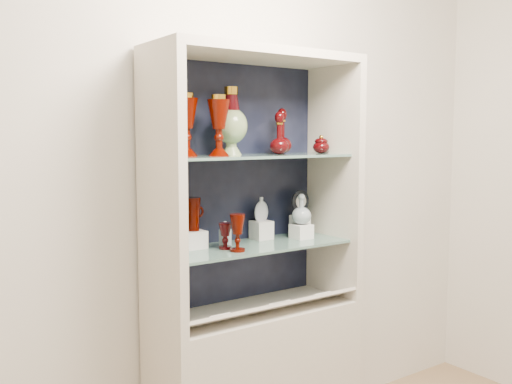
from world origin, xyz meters
TOP-DOWN VIEW (x-y plane):
  - wall_back at (0.00, 1.75)m, footprint 3.50×0.02m
  - cabinet_back_panel at (0.00, 1.72)m, footprint 0.98×0.02m
  - cabinet_side_left at (-0.48, 1.53)m, footprint 0.04×0.40m
  - cabinet_side_right at (0.48, 1.53)m, footprint 0.04×0.40m
  - cabinet_top_cap at (0.00, 1.53)m, footprint 1.00×0.40m
  - shelf_lower at (0.00, 1.55)m, footprint 0.92×0.34m
  - shelf_upper at (0.00, 1.55)m, footprint 0.92×0.34m
  - label_ledge at (0.00, 1.42)m, footprint 0.92×0.17m
  - label_card_0 at (0.29, 1.42)m, footprint 0.10×0.06m
  - label_card_1 at (0.02, 1.42)m, footprint 0.10×0.06m
  - label_card_2 at (-0.28, 1.42)m, footprint 0.10×0.06m
  - label_card_3 at (0.04, 1.42)m, footprint 0.10×0.06m
  - pedestal_lamp_left at (-0.32, 1.59)m, footprint 0.11×0.11m
  - pedestal_lamp_right at (-0.19, 1.54)m, footprint 0.13×0.13m
  - enamel_urn at (-0.08, 1.61)m, footprint 0.18×0.18m
  - ruby_decanter_a at (0.21, 1.61)m, footprint 0.11×0.11m
  - ruby_decanter_b at (0.14, 1.54)m, footprint 0.11×0.11m
  - lidded_bowl at (0.41, 1.55)m, footprint 0.10×0.10m
  - cobalt_goblet at (-0.40, 1.57)m, footprint 0.10×0.10m
  - ruby_goblet_tall at (-0.14, 1.47)m, footprint 0.09×0.09m
  - ruby_goblet_small at (-0.16, 1.54)m, footprint 0.08×0.08m
  - riser_ruby_pitcher at (-0.27, 1.64)m, footprint 0.10×0.10m
  - ruby_pitcher at (-0.27, 1.64)m, footprint 0.12×0.09m
  - clear_square_bottle at (-0.13, 1.59)m, footprint 0.05×0.05m
  - riser_flat_flask at (0.12, 1.65)m, footprint 0.09×0.09m
  - flat_flask at (0.12, 1.65)m, footprint 0.09×0.05m
  - riser_clear_round_decanter at (0.29, 1.55)m, footprint 0.09×0.09m
  - clear_round_decanter at (0.29, 1.55)m, footprint 0.10×0.10m
  - riser_cameo_medallion at (0.35, 1.64)m, footprint 0.08×0.08m
  - cameo_medallion at (0.35, 1.64)m, footprint 0.12×0.05m

SIDE VIEW (x-z plane):
  - label_ledge at x=0.00m, z-range 0.74..0.82m
  - label_card_0 at x=0.29m, z-range 0.78..0.81m
  - label_card_1 at x=0.02m, z-range 0.78..0.81m
  - label_card_2 at x=-0.28m, z-range 0.78..0.81m
  - label_card_3 at x=0.04m, z-range 0.78..0.81m
  - shelf_lower at x=0.00m, z-range 1.04..1.05m
  - riser_clear_round_decanter at x=0.29m, z-range 1.05..1.12m
  - riser_ruby_pitcher at x=-0.27m, z-range 1.05..1.13m
  - riser_flat_flask at x=0.12m, z-range 1.05..1.14m
  - riser_cameo_medallion at x=0.35m, z-range 1.05..1.15m
  - ruby_goblet_small at x=-0.16m, z-range 1.05..1.17m
  - clear_square_bottle at x=-0.13m, z-range 1.05..1.17m
  - ruby_goblet_tall at x=-0.14m, z-range 1.05..1.21m
  - cobalt_goblet at x=-0.40m, z-range 1.05..1.24m
  - clear_round_decanter at x=0.29m, z-range 1.12..1.27m
  - flat_flask at x=0.12m, z-range 1.14..1.26m
  - ruby_pitcher at x=-0.27m, z-range 1.13..1.28m
  - cameo_medallion at x=0.35m, z-range 1.15..1.28m
  - cabinet_back_panel at x=0.00m, z-range 0.75..1.90m
  - cabinet_side_left at x=-0.48m, z-range 0.75..1.90m
  - cabinet_side_right at x=0.48m, z-range 0.75..1.90m
  - wall_back at x=0.00m, z-range 0.00..2.80m
  - shelf_upper at x=0.00m, z-range 1.46..1.47m
  - lidded_bowl at x=0.41m, z-range 1.47..1.56m
  - ruby_decanter_b at x=0.14m, z-range 1.47..1.68m
  - ruby_decanter_a at x=0.21m, z-range 1.47..1.72m
  - pedestal_lamp_right at x=-0.19m, z-range 1.47..1.74m
  - pedestal_lamp_left at x=-0.32m, z-range 1.47..1.74m
  - enamel_urn at x=-0.08m, z-range 1.47..1.78m
  - cabinet_top_cap at x=0.00m, z-range 1.90..1.94m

